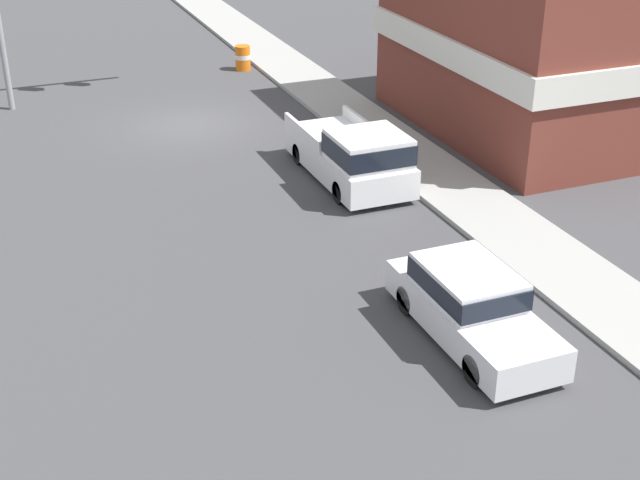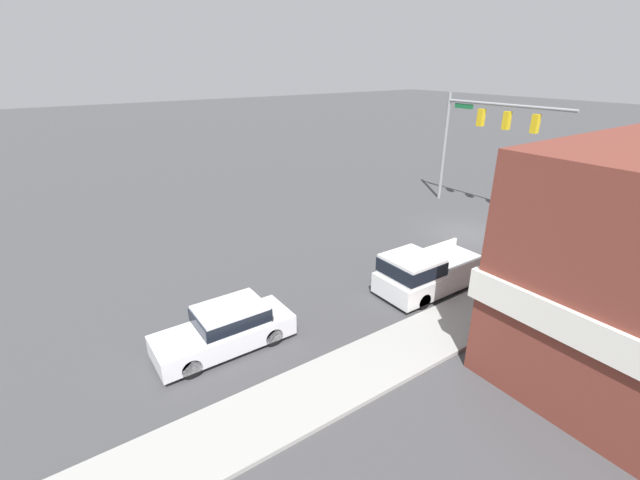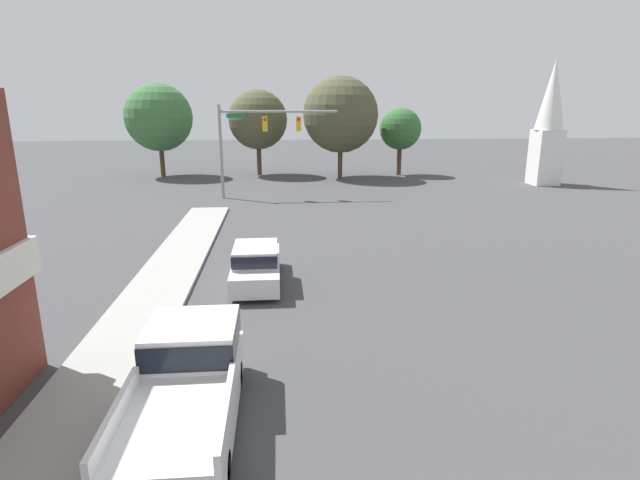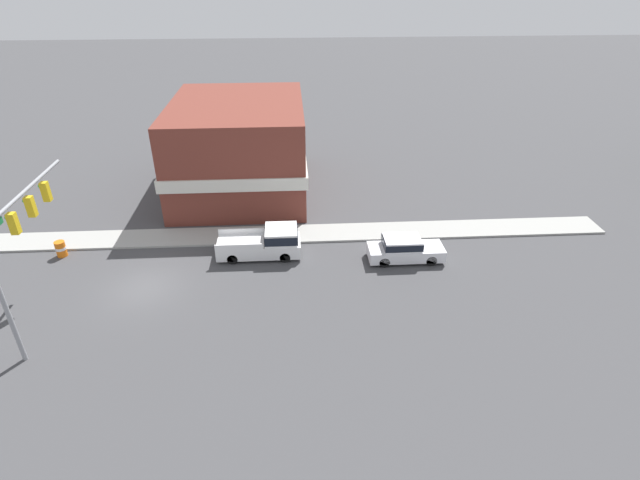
% 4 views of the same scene
% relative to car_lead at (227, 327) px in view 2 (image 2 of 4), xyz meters
% --- Properties ---
extents(ground_plane, '(200.00, 200.00, 0.00)m').
position_rel_car_lead_xyz_m(ground_plane, '(2.10, -15.46, -0.80)').
color(ground_plane, '#424244').
extents(sidewalk_curb, '(2.40, 60.00, 0.14)m').
position_rel_car_lead_xyz_m(sidewalk_curb, '(-3.60, -15.46, -0.73)').
color(sidewalk_curb, '#9E9E99').
rests_on(sidewalk_curb, ground).
extents(near_signal_assembly, '(8.46, 0.49, 7.26)m').
position_rel_car_lead_xyz_m(near_signal_assembly, '(4.83, -19.71, 4.59)').
color(near_signal_assembly, gray).
rests_on(near_signal_assembly, ground).
extents(car_lead, '(1.77, 4.68, 1.55)m').
position_rel_car_lead_xyz_m(car_lead, '(0.00, 0.00, 0.00)').
color(car_lead, black).
rests_on(car_lead, ground).
extents(pickup_truck_parked, '(2.12, 5.23, 1.85)m').
position_rel_car_lead_xyz_m(pickup_truck_parked, '(-1.14, -8.54, 0.11)').
color(pickup_truck_parked, black).
rests_on(pickup_truck_parked, ground).
extents(construction_barrel, '(0.65, 0.65, 1.02)m').
position_rel_car_lead_xyz_m(construction_barrel, '(-1.80, -21.54, -0.29)').
color(construction_barrel, orange).
rests_on(construction_barrel, ground).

